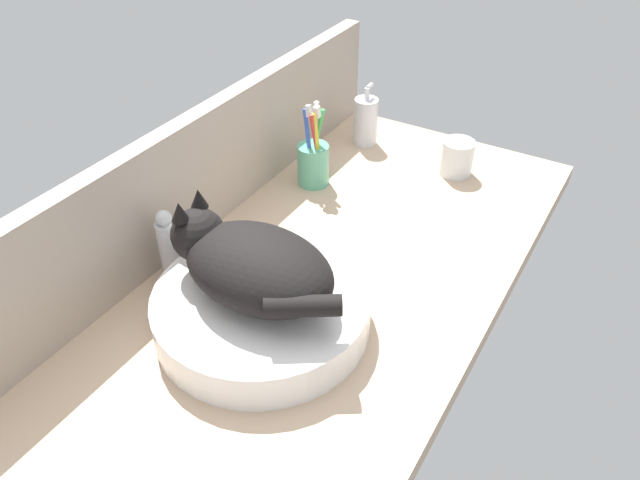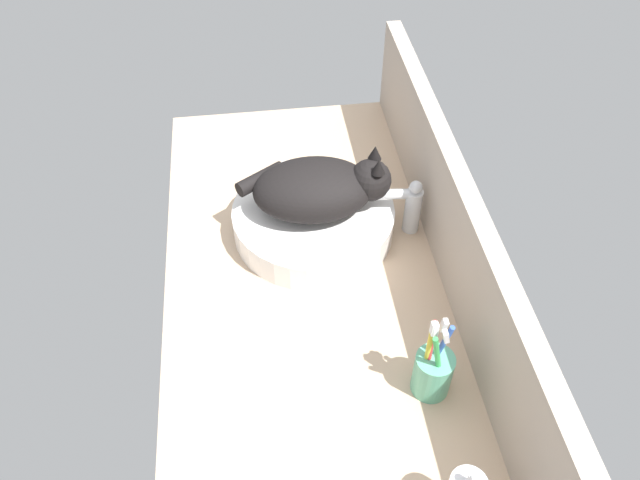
# 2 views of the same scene
# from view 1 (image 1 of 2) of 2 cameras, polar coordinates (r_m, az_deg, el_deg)

# --- Properties ---
(ground_plane) EXTENTS (1.24, 0.60, 0.04)m
(ground_plane) POSITION_cam_1_polar(r_m,az_deg,el_deg) (1.13, 0.22, -4.02)
(ground_plane) COLOR tan
(backsplash_panel) EXTENTS (1.24, 0.04, 0.24)m
(backsplash_panel) POSITION_cam_1_polar(r_m,az_deg,el_deg) (1.19, -11.54, 5.67)
(backsplash_panel) COLOR #AD9E8E
(backsplash_panel) RESTS_ON ground_plane
(sink_basin) EXTENTS (0.35, 0.35, 0.07)m
(sink_basin) POSITION_cam_1_polar(r_m,az_deg,el_deg) (1.01, -5.32, -6.38)
(sink_basin) COLOR white
(sink_basin) RESTS_ON ground_plane
(cat) EXTENTS (0.18, 0.32, 0.14)m
(cat) POSITION_cam_1_polar(r_m,az_deg,el_deg) (0.96, -6.31, -2.18)
(cat) COLOR black
(cat) RESTS_ON sink_basin
(faucet) EXTENTS (0.04, 0.12, 0.14)m
(faucet) POSITION_cam_1_polar(r_m,az_deg,el_deg) (1.10, -13.35, -0.33)
(faucet) COLOR silver
(faucet) RESTS_ON ground_plane
(soap_dispenser) EXTENTS (0.06, 0.06, 0.15)m
(soap_dispenser) POSITION_cam_1_polar(r_m,az_deg,el_deg) (1.50, 4.19, 10.79)
(soap_dispenser) COLOR silver
(soap_dispenser) RESTS_ON ground_plane
(toothbrush_cup) EXTENTS (0.07, 0.07, 0.19)m
(toothbrush_cup) POSITION_cam_1_polar(r_m,az_deg,el_deg) (1.34, -0.61, 7.16)
(toothbrush_cup) COLOR #5BB28E
(toothbrush_cup) RESTS_ON ground_plane
(water_glass) EXTENTS (0.07, 0.07, 0.08)m
(water_glass) POSITION_cam_1_polar(r_m,az_deg,el_deg) (1.42, 12.38, 7.24)
(water_glass) COLOR white
(water_glass) RESTS_ON ground_plane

